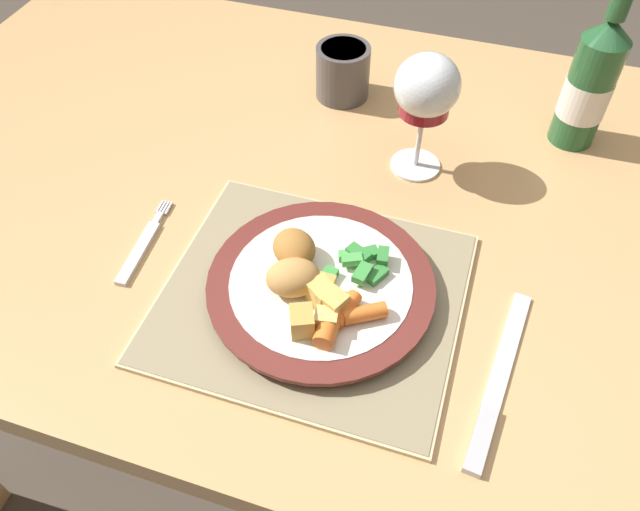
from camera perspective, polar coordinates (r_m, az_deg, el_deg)
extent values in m
plane|color=#4C4238|center=(1.42, 0.44, -15.92)|extent=(6.00, 6.00, 0.00)
cube|color=tan|center=(0.83, 0.73, 5.63)|extent=(1.32, 0.82, 0.04)
cube|color=tan|center=(1.53, -17.51, 8.83)|extent=(0.06, 0.06, 0.70)
cube|color=#CCB789|center=(0.69, -0.77, -3.82)|extent=(0.32, 0.29, 0.01)
cube|color=gray|center=(0.69, -0.77, -3.64)|extent=(0.32, 0.28, 0.00)
cylinder|color=white|center=(0.68, 0.07, -3.05)|extent=(0.20, 0.20, 0.01)
cylinder|color=maroon|center=(0.68, 0.07, -2.58)|extent=(0.25, 0.25, 0.01)
cylinder|color=white|center=(0.67, 0.07, -2.40)|extent=(0.20, 0.20, 0.00)
ellipsoid|color=tan|center=(0.65, -2.47, -2.02)|extent=(0.07, 0.07, 0.04)
ellipsoid|color=#A87033|center=(0.68, -2.37, 0.68)|extent=(0.07, 0.07, 0.04)
cube|color=green|center=(0.67, 0.65, -2.06)|extent=(0.02, 0.03, 0.01)
cube|color=#338438|center=(0.67, 5.20, -1.78)|extent=(0.02, 0.03, 0.01)
cube|color=green|center=(0.67, 3.90, -1.63)|extent=(0.02, 0.03, 0.01)
cube|color=#338438|center=(0.68, 5.77, -0.04)|extent=(0.02, 0.02, 0.01)
cube|color=#338438|center=(0.69, 4.29, 0.14)|extent=(0.03, 0.03, 0.01)
cube|color=#338438|center=(0.69, 3.54, 0.18)|extent=(0.03, 0.03, 0.01)
cube|color=#4CA84C|center=(0.68, 2.93, -0.38)|extent=(0.03, 0.02, 0.01)
cube|color=#4CA84C|center=(0.69, 2.50, -0.03)|extent=(0.02, 0.02, 0.01)
cylinder|color=orange|center=(0.64, 2.34, -4.95)|extent=(0.03, 0.04, 0.02)
cylinder|color=orange|center=(0.62, 0.77, -6.47)|extent=(0.02, 0.04, 0.02)
cylinder|color=orange|center=(0.64, 4.10, -5.29)|extent=(0.05, 0.04, 0.02)
cube|color=silver|center=(0.76, -16.29, 0.23)|extent=(0.02, 0.10, 0.01)
cube|color=silver|center=(0.79, -14.61, 3.28)|extent=(0.01, 0.02, 0.01)
cube|color=silver|center=(0.80, -13.66, 4.22)|extent=(0.00, 0.02, 0.00)
cube|color=silver|center=(0.80, -13.92, 4.26)|extent=(0.00, 0.02, 0.00)
cube|color=silver|center=(0.80, -14.18, 4.30)|extent=(0.00, 0.02, 0.00)
cube|color=silver|center=(0.81, -14.44, 4.34)|extent=(0.00, 0.02, 0.00)
cube|color=silver|center=(0.68, 16.76, -8.17)|extent=(0.03, 0.15, 0.00)
cube|color=#B2B2B7|center=(0.62, 14.49, -16.00)|extent=(0.02, 0.07, 0.01)
cylinder|color=silver|center=(0.85, 8.69, 8.18)|extent=(0.07, 0.07, 0.00)
cylinder|color=silver|center=(0.82, 9.05, 10.47)|extent=(0.01, 0.01, 0.08)
ellipsoid|color=silver|center=(0.78, 9.78, 15.08)|extent=(0.08, 0.08, 0.08)
cylinder|color=maroon|center=(0.79, 9.58, 13.87)|extent=(0.06, 0.06, 0.04)
cylinder|color=#23562D|center=(0.91, 23.20, 13.55)|extent=(0.06, 0.06, 0.15)
cone|color=#23562D|center=(0.87, 25.04, 18.24)|extent=(0.06, 0.06, 0.03)
cylinder|color=white|center=(0.92, 23.05, 13.17)|extent=(0.06, 0.06, 0.05)
cube|color=gold|center=(0.62, -1.66, -6.03)|extent=(0.03, 0.03, 0.03)
cube|color=#DBB256|center=(0.64, 0.17, -3.55)|extent=(0.04, 0.04, 0.03)
cube|color=gold|center=(0.65, 0.33, -3.05)|extent=(0.02, 0.02, 0.02)
cube|color=#DBB256|center=(0.64, 1.13, -4.37)|extent=(0.04, 0.03, 0.03)
cube|color=#E5BC66|center=(0.63, 0.57, -5.90)|extent=(0.03, 0.02, 0.02)
cylinder|color=#4C4747|center=(0.95, 2.09, 16.42)|extent=(0.08, 0.08, 0.08)
cylinder|color=#2A2727|center=(0.93, 2.16, 18.23)|extent=(0.06, 0.06, 0.01)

